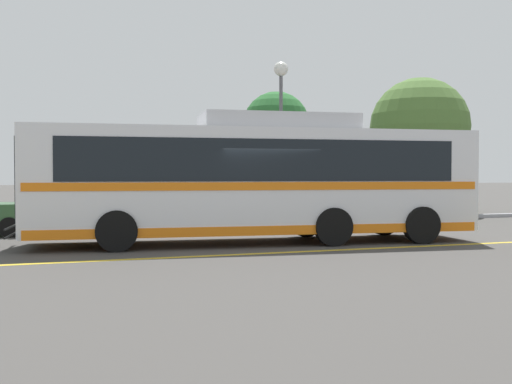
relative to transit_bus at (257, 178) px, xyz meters
The scene contains 8 objects.
ground_plane 1.77m from the transit_bus, 91.64° to the right, with size 220.00×220.00×0.00m, color #423F3D.
lane_strip_0 2.81m from the transit_bus, 90.45° to the right, with size 0.20×31.90×0.01m, color gold.
curb_strip 6.19m from the transit_bus, 90.17° to the left, with size 39.90×0.36×0.15m, color #99999E.
transit_bus is the anchor object (origin of this frame).
parked_car_1 6.95m from the transit_bus, 138.93° to the left, with size 4.22×1.91×1.53m.
street_lamp 8.29m from the transit_bus, 63.70° to the left, with size 0.57×0.57×6.35m.
tree_2 10.66m from the transit_bus, 66.14° to the left, with size 2.95×2.95×5.55m.
tree_3 14.75m from the transit_bus, 38.68° to the left, with size 4.68×4.68×6.48m.
Camera 1 is at (-5.30, -15.16, 1.83)m, focal length 42.00 mm.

